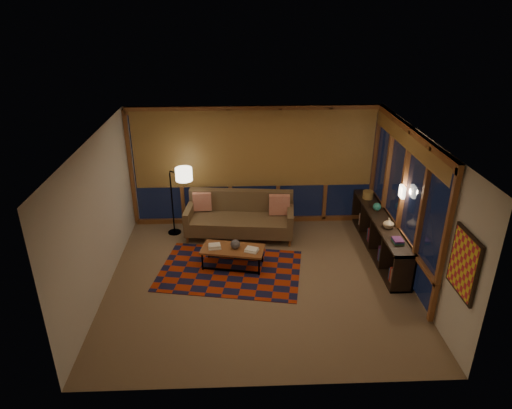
{
  "coord_description": "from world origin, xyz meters",
  "views": [
    {
      "loc": [
        -0.35,
        -7.06,
        4.79
      ],
      "look_at": [
        -0.04,
        0.57,
        1.29
      ],
      "focal_mm": 32.0,
      "sensor_mm": 36.0,
      "label": 1
    }
  ],
  "objects_px": {
    "floor_lamp": "(172,200)",
    "bookshelf": "(379,234)",
    "sofa": "(240,217)",
    "coffee_table": "(233,257)"
  },
  "relations": [
    {
      "from": "sofa",
      "to": "coffee_table",
      "type": "distance_m",
      "value": 1.26
    },
    {
      "from": "coffee_table",
      "to": "floor_lamp",
      "type": "height_order",
      "value": "floor_lamp"
    },
    {
      "from": "sofa",
      "to": "bookshelf",
      "type": "xyz_separation_m",
      "value": [
        2.83,
        -0.74,
        -0.09
      ]
    },
    {
      "from": "coffee_table",
      "to": "bookshelf",
      "type": "distance_m",
      "value": 3.02
    },
    {
      "from": "coffee_table",
      "to": "sofa",
      "type": "bearing_deg",
      "value": 94.58
    },
    {
      "from": "floor_lamp",
      "to": "bookshelf",
      "type": "distance_m",
      "value": 4.41
    },
    {
      "from": "floor_lamp",
      "to": "bookshelf",
      "type": "bearing_deg",
      "value": 17.95
    },
    {
      "from": "bookshelf",
      "to": "floor_lamp",
      "type": "bearing_deg",
      "value": 167.39
    },
    {
      "from": "bookshelf",
      "to": "coffee_table",
      "type": "bearing_deg",
      "value": -170.84
    },
    {
      "from": "sofa",
      "to": "bookshelf",
      "type": "bearing_deg",
      "value": -8.51
    }
  ]
}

